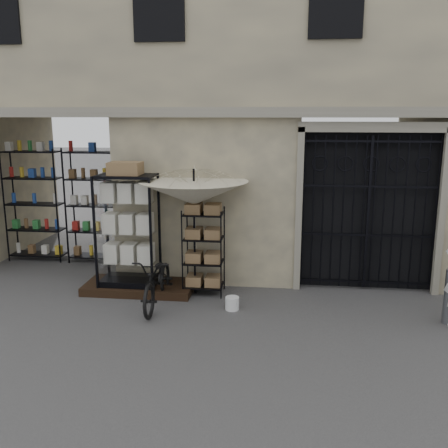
# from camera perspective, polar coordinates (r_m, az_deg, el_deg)

# --- Properties ---
(ground) EXTENTS (80.00, 80.00, 0.00)m
(ground) POSITION_cam_1_polar(r_m,az_deg,el_deg) (7.71, 4.79, -12.28)
(ground) COLOR black
(ground) RESTS_ON ground
(main_building) EXTENTS (14.00, 4.00, 9.00)m
(main_building) POSITION_cam_1_polar(r_m,az_deg,el_deg) (11.08, 6.04, 19.05)
(main_building) COLOR tan
(main_building) RESTS_ON ground
(shop_recess) EXTENTS (3.00, 1.70, 3.00)m
(shop_recess) POSITION_cam_1_polar(r_m,az_deg,el_deg) (11.01, -18.61, 2.83)
(shop_recess) COLOR black
(shop_recess) RESTS_ON ground
(shop_shelving) EXTENTS (2.70, 0.50, 2.50)m
(shop_shelving) POSITION_cam_1_polar(r_m,az_deg,el_deg) (11.51, -17.70, 2.03)
(shop_shelving) COLOR black
(shop_shelving) RESTS_ON ground
(iron_gate) EXTENTS (2.50, 0.21, 3.00)m
(iron_gate) POSITION_cam_1_polar(r_m,az_deg,el_deg) (9.56, 16.01, 1.61)
(iron_gate) COLOR black
(iron_gate) RESTS_ON ground
(step_platform) EXTENTS (2.00, 0.90, 0.15)m
(step_platform) POSITION_cam_1_polar(r_m,az_deg,el_deg) (9.48, -9.62, -7.10)
(step_platform) COLOR black
(step_platform) RESTS_ON ground
(display_cabinet) EXTENTS (1.12, 0.84, 2.19)m
(display_cabinet) POSITION_cam_1_polar(r_m,az_deg,el_deg) (9.20, -10.93, -1.35)
(display_cabinet) COLOR black
(display_cabinet) RESTS_ON step_platform
(wire_rack) EXTENTS (0.70, 0.51, 1.58)m
(wire_rack) POSITION_cam_1_polar(r_m,az_deg,el_deg) (9.03, -2.34, -3.26)
(wire_rack) COLOR black
(wire_rack) RESTS_ON ground
(market_umbrella) EXTENTS (2.02, 2.05, 2.74)m
(market_umbrella) POSITION_cam_1_polar(r_m,az_deg,el_deg) (8.79, -3.47, 4.30)
(market_umbrella) COLOR black
(market_umbrella) RESTS_ON ground
(white_bucket) EXTENTS (0.30, 0.30, 0.22)m
(white_bucket) POSITION_cam_1_polar(r_m,az_deg,el_deg) (8.48, 0.94, -9.05)
(white_bucket) COLOR silver
(white_bucket) RESTS_ON ground
(bicycle) EXTENTS (0.61, 0.91, 1.72)m
(bicycle) POSITION_cam_1_polar(r_m,az_deg,el_deg) (8.77, -7.48, -9.20)
(bicycle) COLOR black
(bicycle) RESTS_ON ground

